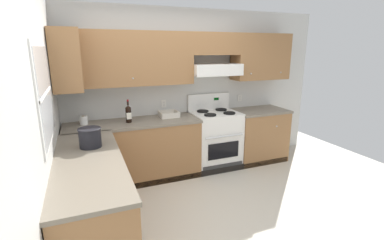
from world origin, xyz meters
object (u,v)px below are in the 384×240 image
object	(u,v)px
wine_bottle	(128,113)
bowl	(169,115)
stove	(215,139)
paper_towel_roll	(84,120)
bucket	(90,137)

from	to	relation	value
wine_bottle	bowl	world-z (taller)	wine_bottle
stove	bowl	size ratio (longest dim) A/B	4.24
stove	paper_towel_roll	xyz separation A→B (m)	(-2.00, 0.10, 0.49)
paper_towel_roll	stove	bearing A→B (deg)	-3.00
bowl	stove	bearing A→B (deg)	-7.68
wine_bottle	bucket	size ratio (longest dim) A/B	1.36
stove	bowl	bearing A→B (deg)	172.32
bucket	wine_bottle	bearing A→B (deg)	57.84
stove	bucket	world-z (taller)	stove
bowl	paper_towel_roll	bearing A→B (deg)	179.92
stove	wine_bottle	size ratio (longest dim) A/B	3.63
bucket	paper_towel_roll	size ratio (longest dim) A/B	2.00
stove	bucket	bearing A→B (deg)	-155.35
bowl	bucket	bearing A→B (deg)	-139.96
stove	paper_towel_roll	world-z (taller)	stove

